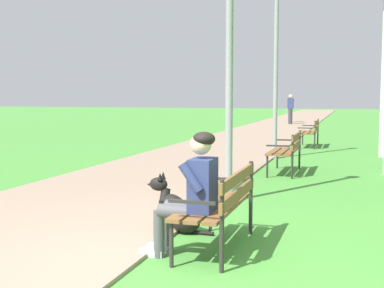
{
  "coord_description": "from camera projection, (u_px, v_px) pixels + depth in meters",
  "views": [
    {
      "loc": [
        1.67,
        -4.37,
        1.6
      ],
      "look_at": [
        -0.55,
        2.8,
        0.9
      ],
      "focal_mm": 48.93,
      "sensor_mm": 36.0,
      "label": 1
    }
  ],
  "objects": [
    {
      "name": "park_bench_far",
      "position": [
        310.0,
        131.0,
        16.19
      ],
      "size": [
        0.55,
        1.5,
        0.85
      ],
      "color": "brown",
      "rests_on": "ground"
    },
    {
      "name": "pedestrian_further_distant",
      "position": [
        290.0,
        109.0,
        28.51
      ],
      "size": [
        0.32,
        0.22,
        1.65
      ],
      "color": "#383842",
      "rests_on": "ground"
    },
    {
      "name": "pedestrian_distant",
      "position": [
        290.0,
        108.0,
        30.45
      ],
      "size": [
        0.32,
        0.22,
        1.65
      ],
      "color": "#383842",
      "rests_on": "ground"
    },
    {
      "name": "park_bench_mid",
      "position": [
        287.0,
        149.0,
        10.71
      ],
      "size": [
        0.55,
        1.5,
        0.85
      ],
      "color": "brown",
      "rests_on": "ground"
    },
    {
      "name": "dog_black",
      "position": [
        177.0,
        211.0,
        6.08
      ],
      "size": [
        0.83,
        0.3,
        0.71
      ],
      "color": "black",
      "rests_on": "ground"
    },
    {
      "name": "lamp_post_near",
      "position": [
        229.0,
        48.0,
        7.68
      ],
      "size": [
        0.24,
        0.24,
        4.44
      ],
      "color": "gray",
      "rests_on": "ground"
    },
    {
      "name": "paved_path",
      "position": [
        282.0,
        125.0,
        28.21
      ],
      "size": [
        3.56,
        60.0,
        0.04
      ],
      "primitive_type": "cube",
      "color": "gray",
      "rests_on": "ground"
    },
    {
      "name": "person_seated_on_near_bench",
      "position": [
        192.0,
        189.0,
        5.12
      ],
      "size": [
        0.74,
        0.49,
        1.25
      ],
      "color": "#4C4C51",
      "rests_on": "ground"
    },
    {
      "name": "park_bench_near",
      "position": [
        221.0,
        201.0,
        5.39
      ],
      "size": [
        0.55,
        1.5,
        0.85
      ],
      "color": "brown",
      "rests_on": "ground"
    },
    {
      "name": "lamp_post_mid",
      "position": [
        276.0,
        62.0,
        13.09
      ],
      "size": [
        0.24,
        0.24,
        4.72
      ],
      "color": "gray",
      "rests_on": "ground"
    },
    {
      "name": "ground_plane",
      "position": [
        159.0,
        270.0,
        4.79
      ],
      "size": [
        120.0,
        120.0,
        0.0
      ],
      "primitive_type": "plane",
      "color": "#478E38"
    }
  ]
}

